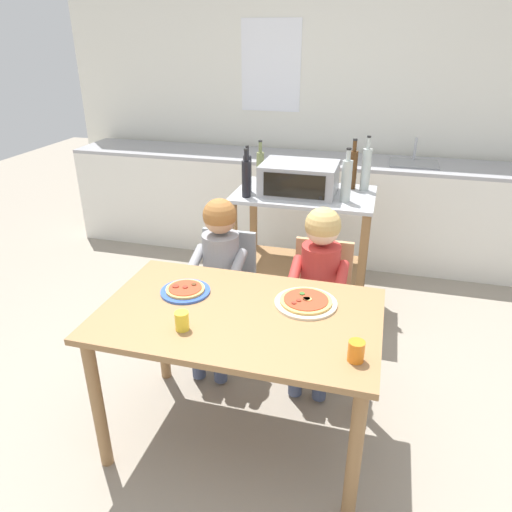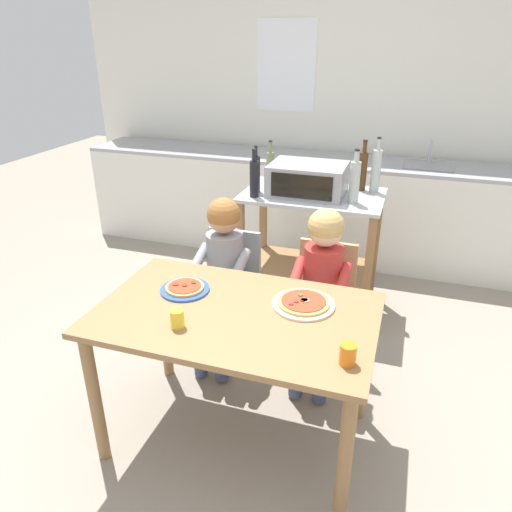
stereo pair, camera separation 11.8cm
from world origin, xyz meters
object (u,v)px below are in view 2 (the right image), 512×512
object	(u,v)px
toaster_oven	(308,179)
dining_chair_right	(323,300)
bottle_tall_green_wine	(363,170)
kitchen_island_cart	(311,233)
bottle_clear_vinegar	(256,173)
bottle_dark_olive_oil	(254,178)
bottle_brown_beer	(270,165)
child_in_grey_shirt	(222,264)
drinking_cup_yellow	(177,319)
child_in_red_shirt	(321,278)
pizza_plate_cream	(303,303)
pizza_plate_blue_rimmed	(185,288)
bottle_squat_spirits	(355,181)
drinking_cup_orange	(348,354)
dining_table	(236,332)
dining_chair_left	(230,285)
bottle_slim_sauce	(376,170)

from	to	relation	value
toaster_oven	dining_chair_right	distance (m)	0.93
toaster_oven	bottle_tall_green_wine	bearing A→B (deg)	31.22
kitchen_island_cart	bottle_clear_vinegar	world-z (taller)	bottle_clear_vinegar
toaster_oven	bottle_dark_olive_oil	size ratio (longest dim) A/B	1.57
bottle_brown_beer	dining_chair_right	distance (m)	1.25
bottle_tall_green_wine	child_in_grey_shirt	distance (m)	1.29
drinking_cup_yellow	bottle_clear_vinegar	bearing A→B (deg)	95.67
bottle_clear_vinegar	child_in_red_shirt	xyz separation A→B (m)	(0.63, -0.76, -0.35)
bottle_dark_olive_oil	pizza_plate_cream	world-z (taller)	bottle_dark_olive_oil
bottle_tall_green_wine	pizza_plate_blue_rimmed	world-z (taller)	bottle_tall_green_wine
kitchen_island_cart	pizza_plate_blue_rimmed	world-z (taller)	kitchen_island_cart
child_in_grey_shirt	bottle_brown_beer	bearing A→B (deg)	91.29
bottle_squat_spirits	bottle_dark_olive_oil	bearing A→B (deg)	-173.14
bottle_tall_green_wine	bottle_dark_olive_oil	xyz separation A→B (m)	(-0.68, -0.39, -0.01)
bottle_squat_spirits	bottle_tall_green_wine	world-z (taller)	same
bottle_brown_beer	child_in_grey_shirt	distance (m)	1.11
bottle_squat_spirits	drinking_cup_yellow	world-z (taller)	bottle_squat_spirits
toaster_oven	child_in_red_shirt	distance (m)	0.93
drinking_cup_orange	bottle_dark_olive_oil	bearing A→B (deg)	120.83
dining_table	child_in_grey_shirt	size ratio (longest dim) A/B	1.22
bottle_squat_spirits	bottle_dark_olive_oil	world-z (taller)	bottle_squat_spirits
bottle_squat_spirits	pizza_plate_cream	xyz separation A→B (m)	(-0.06, -1.17, -0.28)
dining_chair_left	bottle_clear_vinegar	bearing A→B (deg)	93.43
dining_chair_left	drinking_cup_orange	bearing A→B (deg)	-47.20
bottle_clear_vinegar	child_in_red_shirt	size ratio (longest dim) A/B	0.31
dining_chair_right	drinking_cup_yellow	distance (m)	1.07
toaster_oven	pizza_plate_cream	bearing A→B (deg)	-77.68
bottle_slim_sauce	drinking_cup_orange	bearing A→B (deg)	-86.97
toaster_oven	bottle_slim_sauce	size ratio (longest dim) A/B	1.34
bottle_slim_sauce	dining_table	world-z (taller)	bottle_slim_sauce
dining_table	bottle_brown_beer	bearing A→B (deg)	101.46
bottle_clear_vinegar	bottle_brown_beer	bearing A→B (deg)	87.14
bottle_slim_sauce	child_in_grey_shirt	size ratio (longest dim) A/B	0.37
bottle_slim_sauce	bottle_squat_spirits	xyz separation A→B (m)	(-0.11, -0.29, -0.01)
child_in_red_shirt	drinking_cup_yellow	distance (m)	0.93
bottle_squat_spirits	dining_chair_left	bearing A→B (deg)	-136.62
toaster_oven	bottle_brown_beer	distance (m)	0.41
toaster_oven	pizza_plate_blue_rimmed	xyz separation A→B (m)	(-0.32, -1.31, -0.23)
bottle_clear_vinegar	pizza_plate_cream	size ratio (longest dim) A/B	1.11
bottle_squat_spirits	drinking_cup_yellow	size ratio (longest dim) A/B	4.24
toaster_oven	dining_chair_right	bearing A→B (deg)	-68.75
dining_chair_left	child_in_grey_shirt	world-z (taller)	child_in_grey_shirt
dining_table	pizza_plate_blue_rimmed	distance (m)	0.35
pizza_plate_blue_rimmed	drinking_cup_yellow	xyz separation A→B (m)	(0.11, -0.30, 0.03)
kitchen_island_cart	bottle_clear_vinegar	size ratio (longest dim) A/B	2.99
bottle_clear_vinegar	child_in_grey_shirt	distance (m)	0.84
bottle_brown_beer	dining_chair_right	bearing A→B (deg)	-56.66
pizza_plate_blue_rimmed	bottle_tall_green_wine	bearing A→B (deg)	66.33
bottle_dark_olive_oil	child_in_grey_shirt	distance (m)	0.74
kitchen_island_cart	bottle_tall_green_wine	xyz separation A→B (m)	(0.31, 0.19, 0.45)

